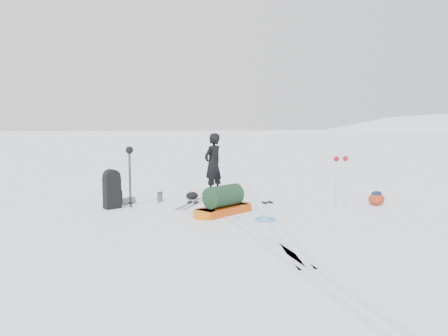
{
  "coord_description": "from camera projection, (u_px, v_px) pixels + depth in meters",
  "views": [
    {
      "loc": [
        -2.03,
        -10.53,
        2.09
      ],
      "look_at": [
        0.22,
        0.04,
        0.95
      ],
      "focal_mm": 35.0,
      "sensor_mm": 36.0,
      "label": 1
    }
  ],
  "objects": [
    {
      "name": "touring_skis_grey",
      "position": [
        193.0,
        203.0,
        11.21
      ],
      "size": [
        1.07,
        1.63,
        0.06
      ],
      "rotation": [
        0.0,
        0.0,
        1.06
      ],
      "color": "#989AA0",
      "rests_on": "ground"
    },
    {
      "name": "skier",
      "position": [
        213.0,
        164.0,
        12.48
      ],
      "size": [
        0.77,
        0.74,
        1.78
      ],
      "primitive_type": "imported",
      "rotation": [
        0.0,
        0.0,
        3.83
      ],
      "color": "black",
      "rests_on": "ground"
    },
    {
      "name": "ski_poles_black",
      "position": [
        130.0,
        158.0,
        10.62
      ],
      "size": [
        0.18,
        0.21,
        1.5
      ],
      "rotation": [
        0.0,
        0.0,
        -0.3
      ],
      "color": "black",
      "rests_on": "ground"
    },
    {
      "name": "stuff_sack",
      "position": [
        192.0,
        196.0,
        11.83
      ],
      "size": [
        0.34,
        0.25,
        0.21
      ],
      "rotation": [
        0.0,
        0.0,
        0.01
      ],
      "color": "black",
      "rests_on": "ground"
    },
    {
      "name": "ski_tracks",
      "position": [
        232.0,
        199.0,
        11.86
      ],
      "size": [
        3.38,
        17.97,
        0.01
      ],
      "color": "silver",
      "rests_on": "ground"
    },
    {
      "name": "rope_coil",
      "position": [
        265.0,
        219.0,
        9.32
      ],
      "size": [
        0.52,
        0.52,
        0.05
      ],
      "rotation": [
        0.0,
        0.0,
        0.17
      ],
      "color": "#5D98E4",
      "rests_on": "ground"
    },
    {
      "name": "thermos_pair",
      "position": [
        160.0,
        197.0,
        11.43
      ],
      "size": [
        0.17,
        0.29,
        0.28
      ],
      "rotation": [
        0.0,
        0.0,
        0.39
      ],
      "color": "slate",
      "rests_on": "ground"
    },
    {
      "name": "pulk_sled",
      "position": [
        223.0,
        203.0,
        9.96
      ],
      "size": [
        1.69,
        1.39,
        0.66
      ],
      "rotation": [
        0.0,
        0.0,
        0.61
      ],
      "color": "#C8450B",
      "rests_on": "ground"
    },
    {
      "name": "expedition_rucksack",
      "position": [
        114.0,
        190.0,
        10.65
      ],
      "size": [
        0.8,
        0.96,
        0.96
      ],
      "rotation": [
        0.0,
        0.0,
        0.45
      ],
      "color": "black",
      "rests_on": "ground"
    },
    {
      "name": "ground",
      "position": [
        216.0,
        206.0,
        10.88
      ],
      "size": [
        200.0,
        200.0,
        0.0
      ],
      "primitive_type": "plane",
      "color": "white",
      "rests_on": "ground"
    },
    {
      "name": "touring_skis_white",
      "position": [
        267.0,
        203.0,
        11.18
      ],
      "size": [
        0.68,
        1.72,
        0.06
      ],
      "rotation": [
        0.0,
        0.0,
        -1.31
      ],
      "color": "silver",
      "rests_on": "ground"
    },
    {
      "name": "small_daypack",
      "position": [
        376.0,
        198.0,
        10.99
      ],
      "size": [
        0.44,
        0.35,
        0.36
      ],
      "rotation": [
        0.0,
        0.0,
        -0.06
      ],
      "color": "maroon",
      "rests_on": "ground"
    },
    {
      "name": "ski_poles_silver",
      "position": [
        341.0,
        164.0,
        10.66
      ],
      "size": [
        0.4,
        0.18,
        1.26
      ],
      "rotation": [
        0.0,
        0.0,
        0.37
      ],
      "color": "silver",
      "rests_on": "ground"
    }
  ]
}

